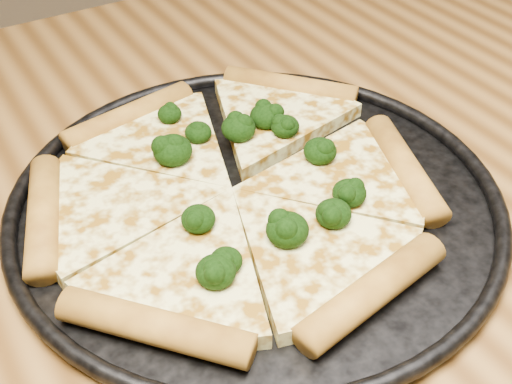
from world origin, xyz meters
TOP-DOWN VIEW (x-y plane):
  - dining_table at (0.00, 0.00)m, footprint 1.20×0.90m
  - pizza_pan at (0.05, 0.01)m, footprint 0.40×0.40m
  - pizza at (0.04, 0.02)m, footprint 0.36×0.34m
  - broccoli_florets at (0.05, 0.02)m, footprint 0.17×0.22m

SIDE VIEW (x-z plane):
  - dining_table at x=0.00m, z-range 0.28..1.03m
  - pizza_pan at x=0.05m, z-range 0.75..0.77m
  - pizza at x=0.04m, z-range 0.75..0.78m
  - broccoli_florets at x=0.05m, z-range 0.77..0.79m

